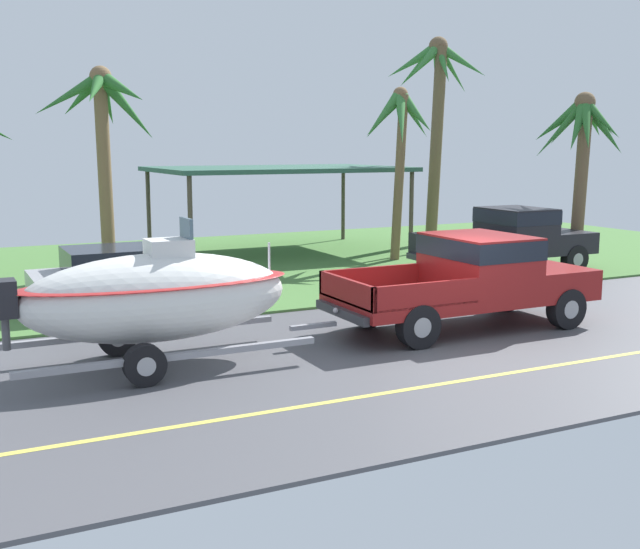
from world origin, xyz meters
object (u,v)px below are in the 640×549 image
object	(u,v)px
boat_on_trailer	(156,297)
parked_sedan_near	(130,279)
carport_awning	(277,171)
palm_tree_near_right	(582,137)
palm_tree_mid	(103,120)
pickup_truck_towing	(477,276)
palm_tree_far_right	(399,129)
palm_tree_far_left	(434,92)
parked_pickup_background	(515,237)

from	to	relation	value
boat_on_trailer	parked_sedan_near	xyz separation A→B (m)	(0.68, 4.81, -0.48)
carport_awning	palm_tree_near_right	size ratio (longest dim) A/B	1.55
boat_on_trailer	palm_tree_mid	xyz separation A→B (m)	(1.16, 9.42, 3.09)
pickup_truck_towing	palm_tree_near_right	size ratio (longest dim) A/B	1.08
carport_awning	palm_tree_far_right	world-z (taller)	palm_tree_far_right
palm_tree_far_left	palm_tree_mid	bearing A→B (deg)	-171.37
parked_sedan_near	carport_awning	xyz separation A→B (m)	(6.41, 6.67, 2.08)
boat_on_trailer	carport_awning	world-z (taller)	carport_awning
carport_awning	palm_tree_mid	size ratio (longest dim) A/B	1.39
palm_tree_mid	palm_tree_near_right	bearing A→B (deg)	-19.06
palm_tree_far_left	palm_tree_far_right	distance (m)	4.72
parked_sedan_near	carport_awning	bearing A→B (deg)	46.11
parked_sedan_near	palm_tree_mid	size ratio (longest dim) A/B	0.76
parked_pickup_background	palm_tree_mid	bearing A→B (deg)	156.98
parked_sedan_near	carport_awning	distance (m)	9.49
parked_sedan_near	palm_tree_near_right	world-z (taller)	palm_tree_near_right
pickup_truck_towing	boat_on_trailer	size ratio (longest dim) A/B	0.96
palm_tree_near_right	palm_tree_far_left	size ratio (longest dim) A/B	0.70
boat_on_trailer	palm_tree_mid	world-z (taller)	palm_tree_mid
boat_on_trailer	palm_tree_far_left	bearing A→B (deg)	40.76
palm_tree_near_right	palm_tree_far_right	distance (m)	5.32
palm_tree_mid	palm_tree_far_right	distance (m)	8.60
boat_on_trailer	palm_tree_mid	distance (m)	9.98
boat_on_trailer	palm_tree_far_left	distance (m)	17.70
pickup_truck_towing	palm_tree_far_right	distance (m)	9.31
boat_on_trailer	carport_awning	distance (m)	13.59
parked_pickup_background	parked_sedan_near	world-z (taller)	parked_pickup_background
pickup_truck_towing	carport_awning	bearing A→B (deg)	86.66
palm_tree_near_right	palm_tree_far_left	world-z (taller)	palm_tree_far_left
boat_on_trailer	parked_pickup_background	size ratio (longest dim) A/B	1.06
palm_tree_far_right	palm_tree_far_left	bearing A→B (deg)	42.24
parked_sedan_near	palm_tree_near_right	distance (m)	13.61
boat_on_trailer	palm_tree_far_left	world-z (taller)	palm_tree_far_left
pickup_truck_towing	palm_tree_far_right	size ratio (longest dim) A/B	1.04
parked_pickup_background	palm_tree_far_right	xyz separation A→B (m)	(-1.91, 3.19, 3.05)
carport_awning	palm_tree_near_right	world-z (taller)	palm_tree_near_right
boat_on_trailer	palm_tree_far_right	distance (m)	12.99
parked_pickup_background	carport_awning	xyz separation A→B (m)	(-4.48, 6.49, 1.74)
carport_awning	palm_tree_near_right	bearing A→B (deg)	-43.45
pickup_truck_towing	palm_tree_mid	distance (m)	11.26
pickup_truck_towing	palm_tree_mid	size ratio (longest dim) A/B	0.97
boat_on_trailer	pickup_truck_towing	bearing A→B (deg)	0.00
parked_sedan_near	parked_pickup_background	bearing A→B (deg)	0.96
boat_on_trailer	parked_sedan_near	size ratio (longest dim) A/B	1.33
boat_on_trailer	palm_tree_far_right	bearing A→B (deg)	40.23
pickup_truck_towing	carport_awning	size ratio (longest dim) A/B	0.70
pickup_truck_towing	palm_tree_far_left	bearing A→B (deg)	59.58
parked_pickup_background	palm_tree_mid	xyz separation A→B (m)	(-10.41, 4.42, 3.22)
pickup_truck_towing	palm_tree_far_right	xyz separation A→B (m)	(3.24, 8.18, 3.05)
pickup_truck_towing	boat_on_trailer	distance (m)	6.43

